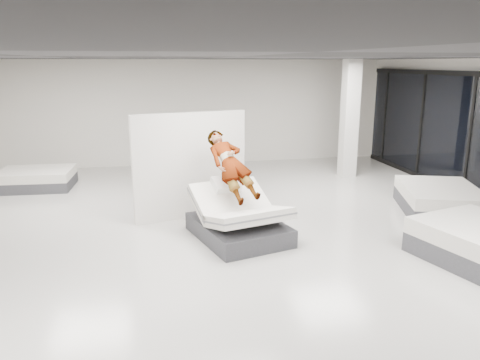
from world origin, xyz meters
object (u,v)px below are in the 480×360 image
(remote, at_px, (251,188))
(divider_panel, at_px, (191,166))
(person, at_px, (231,174))
(hero_bed, at_px, (239,220))
(flat_bed_left_far, at_px, (37,179))
(flat_bed_right_far, at_px, (440,199))
(column, at_px, (349,119))

(remote, xyz_separation_m, divider_panel, (-0.94, 1.36, 0.15))
(person, bearing_deg, hero_bed, -90.00)
(divider_panel, relative_size, flat_bed_left_far, 1.29)
(person, bearing_deg, divider_panel, 104.84)
(remote, bearing_deg, flat_bed_right_far, -6.93)
(hero_bed, distance_m, divider_panel, 1.72)
(hero_bed, height_order, remote, hero_bed)
(hero_bed, xyz_separation_m, flat_bed_right_far, (4.50, 0.66, -0.07))
(divider_panel, xyz_separation_m, flat_bed_left_far, (-3.64, 3.05, -0.84))
(hero_bed, bearing_deg, column, 46.42)
(divider_panel, bearing_deg, person, -73.74)
(flat_bed_left_far, height_order, column, column)
(person, height_order, flat_bed_left_far, person)
(flat_bed_right_far, relative_size, flat_bed_left_far, 1.29)
(remote, xyz_separation_m, column, (3.70, 4.11, 0.67))
(divider_panel, distance_m, flat_bed_right_far, 5.33)
(column, bearing_deg, remote, -132.01)
(flat_bed_left_far, bearing_deg, remote, -43.97)
(hero_bed, distance_m, flat_bed_right_far, 4.55)
(person, xyz_separation_m, divider_panel, (-0.63, 1.08, -0.06))
(person, height_order, remote, person)
(person, relative_size, divider_panel, 0.71)
(person, distance_m, flat_bed_left_far, 6.01)
(person, bearing_deg, flat_bed_left_far, 120.46)
(remote, distance_m, flat_bed_left_far, 6.39)
(person, xyz_separation_m, flat_bed_left_far, (-4.27, 4.13, -0.89))
(hero_bed, distance_m, remote, 0.63)
(flat_bed_right_far, bearing_deg, divider_panel, 172.13)
(column, bearing_deg, divider_panel, -149.39)
(hero_bed, height_order, flat_bed_right_far, hero_bed)
(flat_bed_right_far, xyz_separation_m, flat_bed_left_far, (-8.86, 3.77, -0.03))
(hero_bed, height_order, divider_panel, divider_panel)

